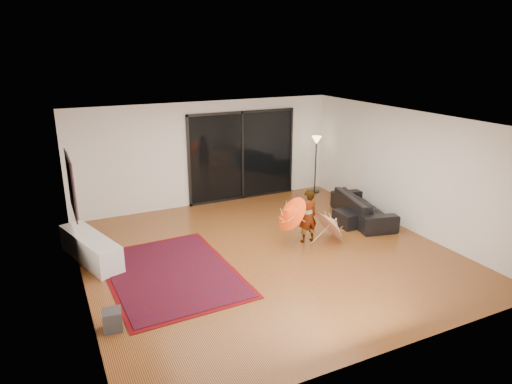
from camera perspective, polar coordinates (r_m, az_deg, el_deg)
floor at (r=9.34m, az=1.45°, el=-7.70°), size 7.00×7.00×0.00m
ceiling at (r=8.53m, az=1.59°, el=8.90°), size 7.00×7.00×0.00m
wall_back at (r=11.95m, az=-6.20°, el=4.79°), size 7.00×0.00×7.00m
wall_front at (r=6.17m, az=16.73°, el=-8.65°), size 7.00×0.00×7.00m
wall_left at (r=7.96m, az=-21.55°, el=-3.09°), size 0.00×7.00×7.00m
wall_right at (r=10.84m, az=18.22°, el=2.64°), size 0.00×7.00×7.00m
sliding_door at (r=12.32m, az=-1.74°, el=4.55°), size 3.06×0.07×2.40m
painting at (r=8.82m, az=-22.11°, el=0.89°), size 0.04×1.28×1.08m
media_console at (r=9.51m, az=-19.97°, el=-6.61°), size 0.99×1.93×0.52m
speaker at (r=7.31m, az=-17.50°, el=-15.01°), size 0.31×0.31×0.31m
persian_rug at (r=8.70m, az=-10.56°, el=-9.95°), size 2.34×3.20×0.02m
sofa at (r=11.30m, az=13.18°, el=-1.87°), size 1.28×2.23×0.61m
ottoman at (r=10.90m, az=11.70°, el=-3.23°), size 0.62×0.62×0.35m
floor_lamp at (r=12.95m, az=7.54°, el=5.43°), size 0.28×0.28×1.62m
child at (r=9.72m, az=6.49°, el=-3.02°), size 0.43×0.29×1.17m
parasol_orange at (r=9.36m, az=3.83°, el=-2.79°), size 0.58×0.76×0.85m
parasol_white at (r=9.95m, az=9.87°, el=-3.17°), size 0.63×0.80×0.92m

